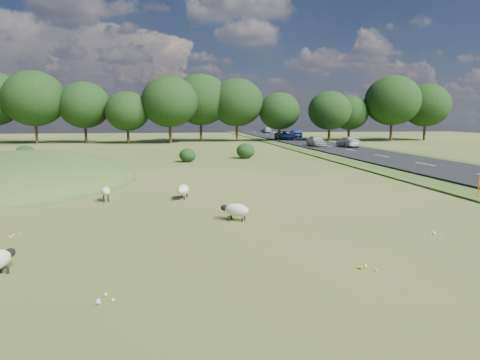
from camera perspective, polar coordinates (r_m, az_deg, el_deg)
name	(u,v)px	position (r m, az deg, el deg)	size (l,w,h in m)	color
ground	(191,166)	(38.13, -6.59, 1.92)	(160.00, 160.00, 0.00)	#3C5A1C
mound	(13,182)	(32.00, -28.03, -0.25)	(16.00, 20.00, 4.00)	#33561E
road	(357,152)	(52.56, 15.36, 3.58)	(8.00, 150.00, 0.25)	black
treeline	(176,103)	(73.34, -8.55, 10.10)	(96.28, 14.66, 11.70)	black
shrubs	(156,153)	(43.72, -11.13, 3.62)	(23.86, 5.92, 1.58)	black
marker_post	(478,189)	(25.20, 29.19, -1.04)	(0.06, 0.06, 1.20)	#D8590C
sheep_0	(236,210)	(17.74, -0.57, -4.00)	(1.27, 1.02, 0.73)	beige
sheep_1	(183,190)	(22.59, -7.63, -1.32)	(0.83, 1.37, 0.76)	beige
sheep_3	(106,191)	(22.77, -17.49, -1.44)	(0.61, 1.08, 0.76)	beige
car_0	(316,141)	(60.63, 10.11, 5.17)	(1.74, 4.34, 1.48)	silver
car_1	(266,130)	(110.56, 3.53, 6.68)	(2.03, 4.99, 1.45)	#ADB1B5
car_3	(284,135)	(77.74, 5.88, 5.95)	(2.49, 5.41, 1.50)	navy
car_5	(295,134)	(84.45, 7.38, 6.11)	(1.59, 4.55, 1.50)	navy
car_6	(348,142)	(59.95, 14.23, 4.97)	(1.95, 4.80, 1.39)	silver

